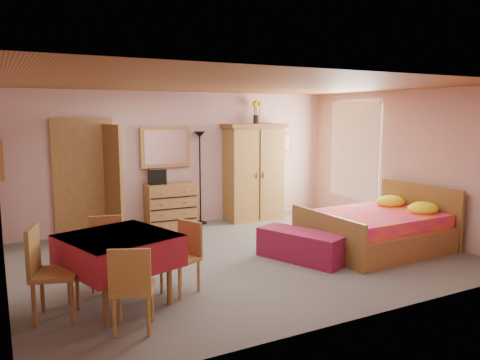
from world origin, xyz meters
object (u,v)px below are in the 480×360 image
stereo (157,177)px  chair_east (180,258)px  chest_of_drawers (170,206)px  chair_north (106,253)px  bed (375,219)px  dining_table (119,270)px  chair_south (133,287)px  wall_mirror (166,147)px  bench (301,246)px  chair_west (55,273)px  floor_lamp (200,178)px  wardrobe (254,172)px  sunflower_vase (257,112)px

stereo → chair_east: size_ratio=0.35×
chest_of_drawers → chair_north: (-1.74, -2.53, 0.01)m
bed → chair_east: bearing=-176.4°
dining_table → chair_south: chair_south is taller
chair_south → wall_mirror: bearing=89.4°
bed → bench: (-1.40, 0.07, -0.27)m
bench → bed: bearing=-2.8°
chest_of_drawers → chair_west: size_ratio=0.91×
chair_east → dining_table: bearing=67.8°
floor_lamp → chair_north: 3.62m
wardrobe → sunflower_vase: sunflower_vase is taller
dining_table → floor_lamp: bearing=53.8°
chest_of_drawers → bed: bed is taller
bench → sunflower_vase: bearing=73.3°
chair_north → chair_east: 0.97m
sunflower_vase → bed: sunflower_vase is taller
chest_of_drawers → bench: bearing=-67.0°
wall_mirror → chair_north: wall_mirror is taller
wardrobe → dining_table: 4.73m
floor_lamp → bed: 3.50m
chest_of_drawers → bed: 3.77m
chair_east → bed: bearing=-108.3°
bed → chair_south: 4.35m
dining_table → chair_east: 0.74m
wall_mirror → chair_west: bearing=-127.7°
stereo → dining_table: (-1.49, -3.20, -0.61)m
bed → dining_table: (-4.20, -0.31, -0.08)m
floor_lamp → chair_west: floor_lamp is taller
wall_mirror → dining_table: (-1.73, -3.36, -1.14)m
bench → chair_north: bearing=175.0°
wardrobe → chair_north: size_ratio=2.24×
chest_of_drawers → wall_mirror: wall_mirror is taller
sunflower_vase → dining_table: sunflower_vase is taller
floor_lamp → chair_east: 3.69m
bench → chair_east: 2.10m
chest_of_drawers → bed: size_ratio=0.43×
chest_of_drawers → wardrobe: 1.88m
chair_west → bench: bearing=114.4°
sunflower_vase → chair_south: bearing=-133.1°
chair_north → floor_lamp: bearing=-119.6°
wall_mirror → dining_table: bearing=-119.7°
dining_table → chair_south: (-0.03, -0.71, 0.04)m
wall_mirror → chair_east: wall_mirror is taller
floor_lamp → sunflower_vase: size_ratio=3.85×
bed → wall_mirror: bearing=127.7°
bench → dining_table: (-2.79, -0.38, 0.19)m
wall_mirror → wardrobe: 1.90m
wall_mirror → chair_east: (-0.99, -3.35, -1.12)m
wardrobe → bed: (0.68, -2.80, -0.50)m
bench → dining_table: size_ratio=1.19×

